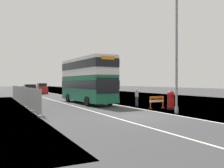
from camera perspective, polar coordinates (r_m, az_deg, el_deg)
ground at (r=17.80m, az=6.63°, el=-7.40°), size 140.00×280.00×0.10m
double_decker_bus at (r=27.73m, az=-5.85°, el=1.01°), size 3.10×10.38×5.02m
lamppost_foreground at (r=19.44m, az=14.70°, el=6.09°), size 0.29×0.70×9.08m
red_pillar_postbox at (r=21.95m, az=13.42°, el=-3.46°), size 0.66×0.66×1.64m
roadworks_barrier at (r=22.51m, az=10.31°, el=-3.89°), size 1.52×0.45×1.11m
construction_site_fence at (r=29.18m, az=-20.16°, el=-2.47°), size 0.44×24.00×1.93m
car_oncoming_near at (r=43.83m, az=-18.49°, el=-1.48°), size 2.05×4.08×2.04m
car_receding_mid at (r=52.68m, az=-15.93°, el=-1.08°), size 1.97×3.94×2.19m
pedestrian_at_kerb at (r=24.45m, az=5.76°, el=-3.12°), size 0.34×0.34×1.73m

